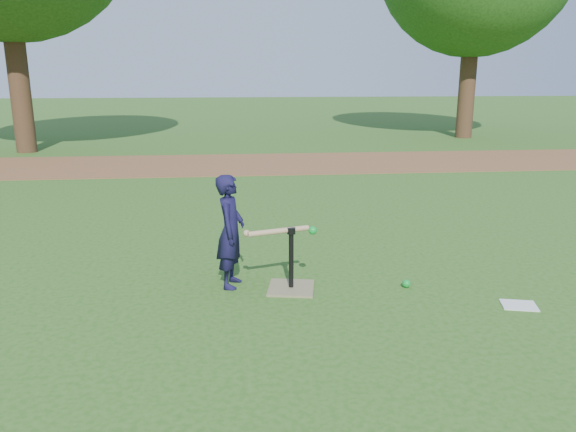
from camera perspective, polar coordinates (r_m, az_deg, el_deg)
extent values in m
plane|color=#285116|center=(5.47, 2.66, -7.34)|extent=(80.00, 80.00, 0.00)
cube|color=brown|center=(12.71, -2.30, 5.35)|extent=(24.00, 3.00, 0.01)
imported|color=black|center=(5.39, -5.86, -1.56)|extent=(0.34, 0.45, 1.10)
sphere|color=#0D972D|center=(5.59, 11.94, -6.74)|extent=(0.08, 0.08, 0.08)
cube|color=silver|center=(5.48, 22.41, -8.38)|extent=(0.35, 0.30, 0.01)
cube|color=olive|center=(5.44, 0.32, -7.32)|extent=(0.50, 0.50, 0.02)
cylinder|color=black|center=(5.34, 0.33, -4.44)|extent=(0.05, 0.05, 0.55)
cylinder|color=black|center=(5.26, 0.33, -1.50)|extent=(0.08, 0.08, 0.06)
cylinder|color=tan|center=(5.22, -0.95, -1.54)|extent=(0.59, 0.22, 0.05)
sphere|color=tan|center=(5.17, -4.23, -1.75)|extent=(0.06, 0.06, 0.06)
sphere|color=#0D972D|center=(5.21, 2.52, -1.47)|extent=(0.08, 0.08, 0.08)
cylinder|color=#382316|center=(15.91, -25.70, 12.68)|extent=(0.50, 0.50, 3.80)
cylinder|color=#382316|center=(18.51, 17.76, 12.88)|extent=(0.50, 0.50, 3.42)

